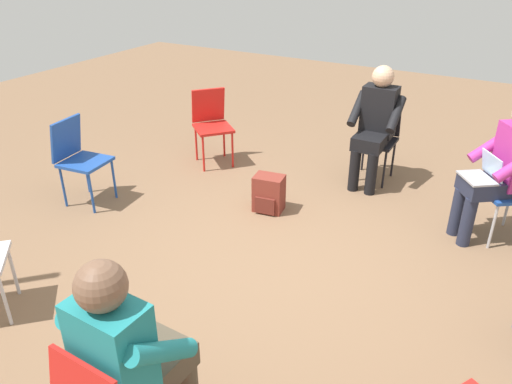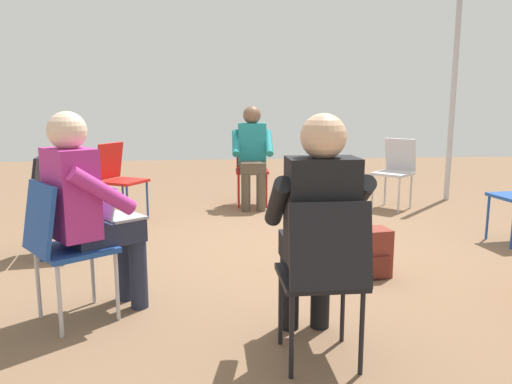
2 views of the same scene
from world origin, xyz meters
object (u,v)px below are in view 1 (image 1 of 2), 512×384
object	(u,v)px
chair_north	(378,134)
person_with_laptop	(503,165)
person_in_teal	(130,352)
backpack_near_laptop_user	(269,195)
person_in_black	(376,121)
chair_west	(78,155)
chair_northwest	(211,121)

from	to	relation	value
chair_north	person_with_laptop	bearing A→B (deg)	149.28
person_in_teal	backpack_near_laptop_user	xyz separation A→B (m)	(-0.66, 2.57, -0.54)
person_in_black	backpack_near_laptop_user	world-z (taller)	person_in_black
chair_north	person_in_teal	xyz separation A→B (m)	(0.02, -3.82, 0.20)
person_in_teal	person_with_laptop	bearing A→B (deg)	70.39
chair_west	person_in_teal	size ratio (longest dim) A/B	0.69
chair_west	person_in_teal	xyz separation A→B (m)	(2.35, -1.83, 0.20)
chair_northwest	backpack_near_laptop_user	distance (m)	1.38
chair_north	person_in_teal	size ratio (longest dim) A/B	0.69
chair_north	person_in_black	size ratio (longest dim) A/B	0.69
backpack_near_laptop_user	chair_west	bearing A→B (deg)	-156.30
chair_north	person_in_black	bearing A→B (deg)	90.00
chair_northwest	backpack_near_laptop_user	xyz separation A→B (m)	(1.13, -0.71, -0.34)
person_with_laptop	backpack_near_laptop_user	xyz separation A→B (m)	(-1.91, -0.52, -0.53)
person_with_laptop	backpack_near_laptop_user	world-z (taller)	person_with_laptop
chair_west	backpack_near_laptop_user	distance (m)	1.88
person_in_teal	chair_northwest	bearing A→B (deg)	120.96
person_with_laptop	person_in_black	bearing A→B (deg)	29.38
chair_northwest	chair_west	bearing A→B (deg)	19.69
chair_north	backpack_near_laptop_user	size ratio (longest dim) A/B	2.36
person_in_black	chair_north	bearing A→B (deg)	-90.00
person_with_laptop	person_in_teal	distance (m)	3.33
person_with_laptop	person_in_teal	size ratio (longest dim) A/B	1.00
chair_north	chair_west	distance (m)	3.07
chair_northwest	person_in_black	distance (m)	1.83
backpack_near_laptop_user	chair_north	bearing A→B (deg)	62.64
person_in_teal	backpack_near_laptop_user	world-z (taller)	person_in_teal
chair_north	chair_northwest	size ratio (longest dim) A/B	1.00
person_in_teal	person_in_black	size ratio (longest dim) A/B	1.00
chair_northwest	person_in_teal	xyz separation A→B (m)	(1.80, -3.29, 0.20)
person_in_teal	backpack_near_laptop_user	bearing A→B (deg)	106.74
person_in_black	backpack_near_laptop_user	bearing A→B (deg)	58.49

